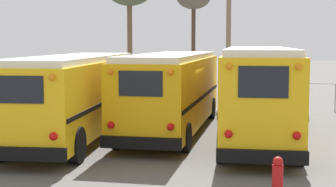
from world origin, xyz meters
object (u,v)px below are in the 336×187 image
object	(u,v)px
fire_hydrant	(277,180)
utility_pole	(229,23)
school_bus_2	(258,91)
school_bus_1	(172,89)
school_bus_0	(75,93)

from	to	relation	value
fire_hydrant	utility_pole	bearing A→B (deg)	94.96
school_bus_2	fire_hydrant	xyz separation A→B (m)	(0.31, -7.24, -1.25)
school_bus_1	fire_hydrant	distance (m)	9.37
school_bus_0	school_bus_1	bearing A→B (deg)	31.60
school_bus_0	utility_pole	size ratio (longest dim) A/B	1.15
utility_pole	school_bus_1	bearing A→B (deg)	-97.31
school_bus_2	fire_hydrant	world-z (taller)	school_bus_2
school_bus_0	utility_pole	world-z (taller)	utility_pole
school_bus_1	utility_pole	bearing A→B (deg)	82.69
school_bus_2	school_bus_0	bearing A→B (deg)	-174.46
school_bus_1	utility_pole	world-z (taller)	utility_pole
school_bus_0	fire_hydrant	distance (m)	9.54
utility_pole	fire_hydrant	size ratio (longest dim) A/B	8.78
school_bus_1	school_bus_2	world-z (taller)	school_bus_2
utility_pole	school_bus_2	bearing A→B (deg)	-83.77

